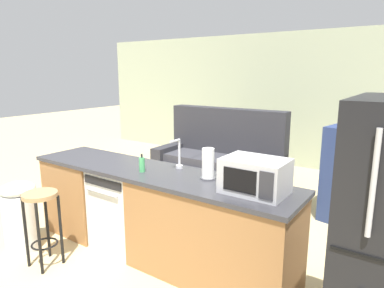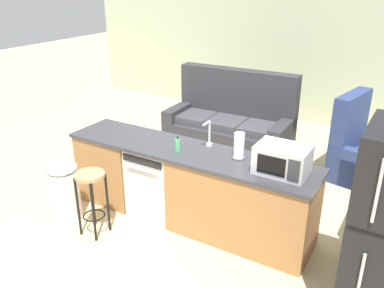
{
  "view_description": "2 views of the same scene",
  "coord_description": "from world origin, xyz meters",
  "px_view_note": "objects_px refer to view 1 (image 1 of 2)",
  "views": [
    {
      "loc": [
        2.3,
        -2.42,
        1.85
      ],
      "look_at": [
        0.21,
        0.59,
        1.07
      ],
      "focal_mm": 32.0,
      "sensor_mm": 36.0,
      "label": 1
    },
    {
      "loc": [
        2.3,
        -3.48,
        2.69
      ],
      "look_at": [
        0.16,
        0.1,
        0.93
      ],
      "focal_mm": 38.0,
      "sensor_mm": 36.0,
      "label": 2
    }
  ],
  "objects_px": {
    "trash_bin": "(20,216)",
    "dishwasher": "(126,208)",
    "microwave": "(255,176)",
    "paper_towel_roll": "(208,164)",
    "armchair": "(355,192)",
    "couch": "(220,163)",
    "soap_bottle": "(142,164)",
    "bar_stool": "(42,213)"
  },
  "relations": [
    {
      "from": "dishwasher",
      "to": "couch",
      "type": "xyz_separation_m",
      "value": [
        -0.12,
        2.24,
        -0.03
      ]
    },
    {
      "from": "microwave",
      "to": "soap_bottle",
      "type": "relative_size",
      "value": 2.84
    },
    {
      "from": "trash_bin",
      "to": "dishwasher",
      "type": "bearing_deg",
      "value": 40.68
    },
    {
      "from": "dishwasher",
      "to": "couch",
      "type": "relative_size",
      "value": 0.41
    },
    {
      "from": "bar_stool",
      "to": "armchair",
      "type": "height_order",
      "value": "armchair"
    },
    {
      "from": "soap_bottle",
      "to": "bar_stool",
      "type": "height_order",
      "value": "soap_bottle"
    },
    {
      "from": "armchair",
      "to": "paper_towel_roll",
      "type": "bearing_deg",
      "value": -114.01
    },
    {
      "from": "paper_towel_roll",
      "to": "trash_bin",
      "type": "distance_m",
      "value": 2.08
    },
    {
      "from": "bar_stool",
      "to": "couch",
      "type": "distance_m",
      "value": 3.0
    },
    {
      "from": "soap_bottle",
      "to": "bar_stool",
      "type": "bearing_deg",
      "value": -136.02
    },
    {
      "from": "paper_towel_roll",
      "to": "trash_bin",
      "type": "height_order",
      "value": "paper_towel_roll"
    },
    {
      "from": "paper_towel_roll",
      "to": "armchair",
      "type": "distance_m",
      "value": 2.37
    },
    {
      "from": "bar_stool",
      "to": "couch",
      "type": "height_order",
      "value": "couch"
    },
    {
      "from": "dishwasher",
      "to": "paper_towel_roll",
      "type": "height_order",
      "value": "paper_towel_roll"
    },
    {
      "from": "microwave",
      "to": "soap_bottle",
      "type": "xyz_separation_m",
      "value": [
        -1.14,
        -0.08,
        -0.07
      ]
    },
    {
      "from": "paper_towel_roll",
      "to": "soap_bottle",
      "type": "distance_m",
      "value": 0.67
    },
    {
      "from": "paper_towel_roll",
      "to": "soap_bottle",
      "type": "xyz_separation_m",
      "value": [
        -0.64,
        -0.17,
        -0.07
      ]
    },
    {
      "from": "soap_bottle",
      "to": "microwave",
      "type": "bearing_deg",
      "value": 4.15
    },
    {
      "from": "dishwasher",
      "to": "paper_towel_roll",
      "type": "relative_size",
      "value": 2.98
    },
    {
      "from": "paper_towel_roll",
      "to": "trash_bin",
      "type": "xyz_separation_m",
      "value": [
        -1.81,
        -0.8,
        -0.66
      ]
    },
    {
      "from": "bar_stool",
      "to": "dishwasher",
      "type": "bearing_deg",
      "value": 65.02
    },
    {
      "from": "soap_bottle",
      "to": "armchair",
      "type": "bearing_deg",
      "value": 55.13
    },
    {
      "from": "trash_bin",
      "to": "paper_towel_roll",
      "type": "bearing_deg",
      "value": 23.85
    },
    {
      "from": "trash_bin",
      "to": "microwave",
      "type": "bearing_deg",
      "value": 17.06
    },
    {
      "from": "trash_bin",
      "to": "couch",
      "type": "height_order",
      "value": "couch"
    },
    {
      "from": "paper_towel_roll",
      "to": "armchair",
      "type": "xyz_separation_m",
      "value": [
        0.92,
        2.07,
        -0.69
      ]
    },
    {
      "from": "microwave",
      "to": "trash_bin",
      "type": "bearing_deg",
      "value": -162.94
    },
    {
      "from": "paper_towel_roll",
      "to": "couch",
      "type": "bearing_deg",
      "value": 117.2
    },
    {
      "from": "paper_towel_roll",
      "to": "couch",
      "type": "distance_m",
      "value": 2.5
    },
    {
      "from": "trash_bin",
      "to": "armchair",
      "type": "bearing_deg",
      "value": 46.46
    },
    {
      "from": "dishwasher",
      "to": "microwave",
      "type": "height_order",
      "value": "microwave"
    },
    {
      "from": "bar_stool",
      "to": "soap_bottle",
      "type": "bearing_deg",
      "value": 43.98
    },
    {
      "from": "microwave",
      "to": "soap_bottle",
      "type": "height_order",
      "value": "microwave"
    },
    {
      "from": "armchair",
      "to": "dishwasher",
      "type": "bearing_deg",
      "value": -131.37
    },
    {
      "from": "paper_towel_roll",
      "to": "couch",
      "type": "xyz_separation_m",
      "value": [
        -1.1,
        2.15,
        -0.64
      ]
    },
    {
      "from": "paper_towel_roll",
      "to": "armchair",
      "type": "bearing_deg",
      "value": 65.99
    },
    {
      "from": "trash_bin",
      "to": "couch",
      "type": "xyz_separation_m",
      "value": [
        0.7,
        2.95,
        0.02
      ]
    },
    {
      "from": "soap_bottle",
      "to": "couch",
      "type": "distance_m",
      "value": 2.44
    },
    {
      "from": "microwave",
      "to": "bar_stool",
      "type": "bearing_deg",
      "value": -157.8
    },
    {
      "from": "dishwasher",
      "to": "trash_bin",
      "type": "xyz_separation_m",
      "value": [
        -0.82,
        -0.71,
        -0.04
      ]
    },
    {
      "from": "dishwasher",
      "to": "microwave",
      "type": "xyz_separation_m",
      "value": [
        1.48,
        -0.0,
        0.62
      ]
    },
    {
      "from": "dishwasher",
      "to": "armchair",
      "type": "height_order",
      "value": "armchair"
    }
  ]
}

